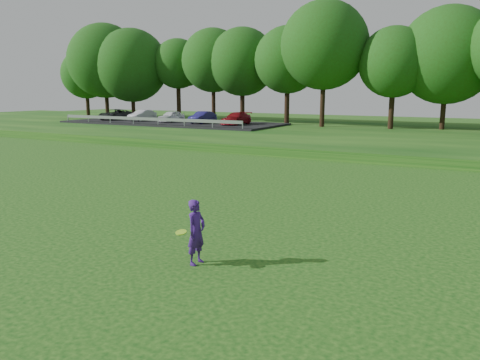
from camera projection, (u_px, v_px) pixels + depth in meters
The scene contains 6 objects.
ground at pixel (141, 277), 10.54m from camera, with size 140.00×140.00×0.00m, color #0C3E0F.
berm at pixel (406, 136), 39.75m from camera, with size 130.00×30.00×0.60m, color #0C3E0F.
walking_path at pixel (364, 161), 27.75m from camera, with size 130.00×1.60×0.04m, color gray.
treeline at pixel (420, 45), 41.72m from camera, with size 104.00×7.00×15.00m, color #1F4610, non-canonical shape.
parking_lot at pixel (169, 120), 50.03m from camera, with size 24.00×9.00×1.38m.
woman at pixel (196, 232), 11.21m from camera, with size 0.47×0.86×1.59m.
Camera 1 is at (6.74, -7.64, 4.15)m, focal length 35.00 mm.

